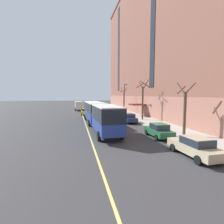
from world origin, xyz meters
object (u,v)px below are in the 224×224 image
box_truck (79,105)px  street_tree_mid_block (185,109)px  taxi_cab (85,112)px  parked_car_black_8 (110,109)px  street_tree_far_downtown (124,100)px  parked_car_champagne_2 (195,147)px  street_tree_far_uptown (143,99)px  fire_hydrant (124,114)px  parked_car_red_3 (105,108)px  parked_car_green_6 (115,112)px  parked_car_green_0 (159,130)px  street_lamp (125,96)px  city_bus (98,113)px  parked_car_navy_5 (129,118)px

box_truck → street_tree_mid_block: size_ratio=1.11×
taxi_cab → box_truck: bearing=95.8°
parked_car_black_8 → street_tree_far_downtown: bearing=-42.7°
parked_car_champagne_2 → parked_car_black_8: bearing=89.7°
street_tree_far_uptown → fire_hydrant: (-1.62, 7.31, -3.38)m
parked_car_champagne_2 → box_truck: box_truck is taller
parked_car_champagne_2 → street_tree_mid_block: bearing=62.2°
parked_car_red_3 → parked_car_champagne_2: bearing=-90.1°
parked_car_red_3 → street_tree_far_downtown: (3.29, -9.22, 2.59)m
street_tree_far_uptown → parked_car_red_3: bearing=98.5°
box_truck → fire_hydrant: box_truck is taller
parked_car_green_6 → parked_car_green_0: bearing=-89.5°
parked_car_green_6 → box_truck: size_ratio=0.72×
street_lamp → parked_car_green_6: bearing=160.3°
taxi_cab → street_tree_far_downtown: street_tree_far_downtown is taller
parked_car_red_3 → taxi_cab: bearing=-120.8°
parked_car_red_3 → parked_car_black_8: bearing=-88.8°
parked_car_champagne_2 → parked_car_green_6: size_ratio=0.99×
parked_car_red_3 → street_tree_mid_block: size_ratio=0.74×
city_bus → street_tree_far_downtown: (8.99, 18.09, 1.33)m
city_bus → taxi_cab: size_ratio=4.37×
parked_car_champagne_2 → fire_hydrant: parked_car_champagne_2 is taller
parked_car_green_0 → parked_car_navy_5: same height
parked_car_green_6 → fire_hydrant: parked_car_green_6 is taller
city_bus → street_tree_far_uptown: (9.01, 5.15, 1.84)m
street_tree_far_uptown → city_bus: bearing=-150.2°
box_truck → street_tree_far_downtown: (11.26, -10.43, 1.76)m
city_bus → street_tree_far_downtown: 20.24m
city_bus → box_truck: (-2.27, 28.51, -0.43)m
taxi_cab → street_lamp: size_ratio=0.64×
parked_car_red_3 → fire_hydrant: parked_car_red_3 is taller
parked_car_red_3 → street_tree_far_downtown: 10.13m
parked_car_green_0 → fire_hydrant: parked_car_green_0 is taller
parked_car_black_8 → parked_car_navy_5: bearing=-90.8°
taxi_cab → street_tree_mid_block: (10.00, -23.74, 2.31)m
parked_car_champagne_2 → parked_car_green_0: bearing=88.9°
city_bus → parked_car_navy_5: (5.59, 2.75, -1.26)m
parked_car_green_0 → parked_car_green_6: 20.69m
city_bus → fire_hydrant: 14.57m
street_tree_far_uptown → parked_car_green_6: bearing=114.1°
city_bus → parked_car_champagne_2: size_ratio=4.05×
parked_car_red_3 → parked_car_navy_5: (-0.11, -24.56, 0.00)m
parked_car_champagne_2 → parked_car_red_3: same height
parked_car_champagne_2 → fire_hydrant: bearing=86.2°
box_truck → street_tree_mid_block: (11.26, -36.18, 1.49)m
parked_car_green_6 → fire_hydrant: size_ratio=6.67×
city_bus → parked_car_red_3: city_bus is taller
parked_car_green_0 → street_tree_far_downtown: (3.24, 25.94, 2.59)m
parked_car_navy_5 → parked_car_red_3: bearing=89.7°
parked_car_black_8 → box_truck: size_ratio=0.69×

